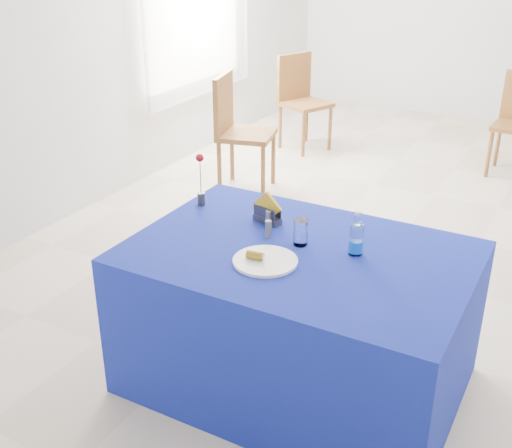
{
  "coord_description": "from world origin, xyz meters",
  "views": [
    {
      "loc": [
        1.15,
        -4.55,
        2.15
      ],
      "look_at": [
        -0.13,
        -2.23,
        0.92
      ],
      "focal_mm": 45.0,
      "sensor_mm": 36.0,
      "label": 1
    }
  ],
  "objects": [
    {
      "name": "plate",
      "position": [
        -0.05,
        -2.27,
        0.77
      ],
      "size": [
        0.3,
        0.3,
        0.01
      ],
      "primitive_type": "cylinder",
      "color": "white",
      "rests_on": "blue_table"
    },
    {
      "name": "banana_pieces",
      "position": [
        -0.1,
        -2.29,
        0.79
      ],
      "size": [
        0.09,
        0.05,
        0.04
      ],
      "color": "gold",
      "rests_on": "plate"
    },
    {
      "name": "chair_win_a",
      "position": [
        -1.6,
        0.1,
        0.59
      ],
      "size": [
        0.55,
        0.55,
        1.02
      ],
      "rotation": [
        0.0,
        0.0,
        1.82
      ],
      "color": "#96622B",
      "rests_on": "floor"
    },
    {
      "name": "water_bottle",
      "position": [
        0.27,
        -1.99,
        0.83
      ],
      "size": [
        0.07,
        0.07,
        0.21
      ],
      "color": "silver",
      "rests_on": "blue_table"
    },
    {
      "name": "blue_table",
      "position": [
        0.03,
        -2.09,
        0.38
      ],
      "size": [
        1.6,
        1.1,
        0.76
      ],
      "color": "#102796",
      "rests_on": "floor"
    },
    {
      "name": "salt_shaker",
      "position": [
        -0.22,
        -1.92,
        0.8
      ],
      "size": [
        0.03,
        0.03,
        0.08
      ],
      "primitive_type": "cylinder",
      "color": "slate",
      "rests_on": "blue_table"
    },
    {
      "name": "drinking_glass",
      "position": [
        0.01,
        -2.03,
        0.82
      ],
      "size": [
        0.07,
        0.07,
        0.13
      ],
      "primitive_type": "cylinder",
      "color": "white",
      "rests_on": "blue_table"
    },
    {
      "name": "floor",
      "position": [
        0.0,
        0.0,
        0.0
      ],
      "size": [
        7.0,
        7.0,
        0.0
      ],
      "primitive_type": "plane",
      "color": "beige",
      "rests_on": "ground"
    },
    {
      "name": "napkin_holder",
      "position": [
        -0.25,
        -1.88,
        0.81
      ],
      "size": [
        0.16,
        0.09,
        0.17
      ],
      "color": "#3D3D43",
      "rests_on": "blue_table"
    },
    {
      "name": "chair_win_b",
      "position": [
        -1.63,
        1.46,
        0.56
      ],
      "size": [
        0.57,
        0.57,
        0.97
      ],
      "rotation": [
        0.0,
        0.0,
        1.16
      ],
      "color": "#96622B",
      "rests_on": "floor"
    },
    {
      "name": "pepper_shaker",
      "position": [
        -0.17,
        -2.02,
        0.8
      ],
      "size": [
        0.03,
        0.03,
        0.08
      ],
      "primitive_type": "cylinder",
      "color": "slate",
      "rests_on": "blue_table"
    },
    {
      "name": "rose_vase",
      "position": [
        -0.68,
        -1.85,
        0.9
      ],
      "size": [
        0.04,
        0.04,
        0.29
      ],
      "color": "#27272C",
      "rests_on": "blue_table"
    }
  ]
}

